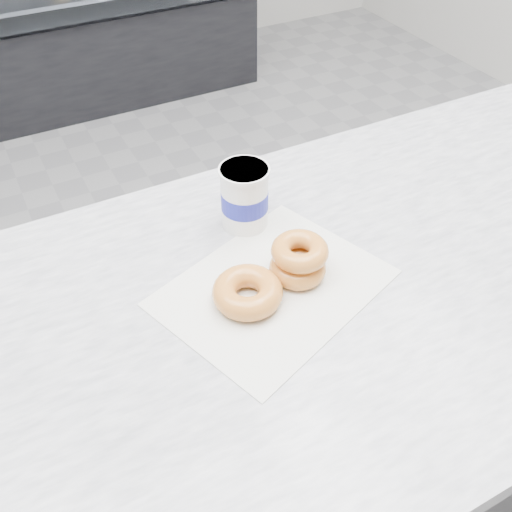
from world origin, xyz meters
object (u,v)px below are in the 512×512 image
Objects in this scene: display_case at (18,12)px; donut_stack at (299,260)px; donut_single at (247,292)px; coffee_cup at (245,196)px; counter at (272,449)px.

donut_stack is (0.06, -2.68, 0.44)m from display_case.
donut_single is 0.93× the size of coffee_cup.
coffee_cup is at bearing 64.37° from donut_single.
display_case is (0.00, 2.72, 0.04)m from counter.
coffee_cup reaches higher than counter.
coffee_cup is at bearing 95.88° from donut_stack.
coffee_cup is (-0.02, 0.16, 0.03)m from donut_stack.
display_case is 20.53× the size of coffee_cup.
donut_stack is at bearing 8.47° from donut_single.
donut_single is (-0.04, -2.70, 0.43)m from display_case.
display_case is at bearing 111.17° from coffee_cup.
donut_single is at bearing -171.53° from donut_stack.
display_case is at bearing 90.00° from counter.
donut_single is at bearing -95.42° from coffee_cup.
display_case reaches higher than donut_single.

